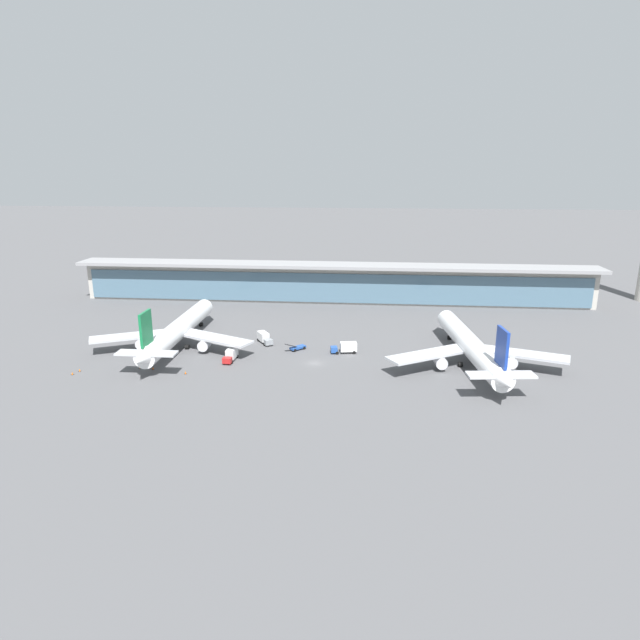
# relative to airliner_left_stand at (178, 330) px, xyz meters

# --- Properties ---
(ground_plane) EXTENTS (1200.00, 1200.00, 0.00)m
(ground_plane) POSITION_rel_airliner_left_stand_xyz_m (40.80, -9.58, -5.16)
(ground_plane) COLOR #515154
(airliner_left_stand) EXTENTS (47.36, 61.42, 16.39)m
(airliner_left_stand) POSITION_rel_airliner_left_stand_xyz_m (0.00, 0.00, 0.00)
(airliner_left_stand) COLOR white
(airliner_left_stand) RESTS_ON ground
(airliner_centre_stand) EXTENTS (47.06, 61.56, 16.39)m
(airliner_centre_stand) POSITION_rel_airliner_left_stand_xyz_m (82.09, -6.93, 0.00)
(airliner_centre_stand) COLOR white
(airliner_centre_stand) RESTS_ON ground
(service_truck_near_nose_grey) EXTENTS (5.93, 7.37, 3.10)m
(service_truck_near_nose_grey) POSITION_rel_airliner_left_stand_xyz_m (24.07, 6.37, -3.47)
(service_truck_near_nose_grey) COLOR gray
(service_truck_near_nose_grey) RESTS_ON ground
(service_truck_under_wing_blue) EXTENTS (7.59, 3.56, 3.10)m
(service_truck_under_wing_blue) POSITION_rel_airliner_left_stand_xyz_m (48.72, -0.58, -3.47)
(service_truck_under_wing_blue) COLOR #234C9E
(service_truck_under_wing_blue) RESTS_ON ground
(service_truck_mid_apron_red) EXTENTS (2.75, 7.42, 3.10)m
(service_truck_mid_apron_red) POSITION_rel_airliner_left_stand_xyz_m (18.08, -9.60, -3.47)
(service_truck_mid_apron_red) COLOR #B21E1E
(service_truck_mid_apron_red) RESTS_ON ground
(service_truck_by_tail_blue) EXTENTS (5.72, 5.82, 2.70)m
(service_truck_by_tail_blue) POSITION_rel_airliner_left_stand_xyz_m (34.77, 0.69, -4.35)
(service_truck_by_tail_blue) COLOR #234C9E
(service_truck_by_tail_blue) RESTS_ON ground
(terminal_building) EXTENTS (199.07, 12.80, 15.20)m
(terminal_building) POSITION_rel_airliner_left_stand_xyz_m (40.80, 60.34, 2.70)
(terminal_building) COLOR #B2ADA3
(terminal_building) RESTS_ON ground
(safety_cone_alpha) EXTENTS (0.62, 0.62, 0.70)m
(safety_cone_alpha) POSITION_rel_airliner_left_stand_xyz_m (-19.22, -23.88, -4.84)
(safety_cone_alpha) COLOR orange
(safety_cone_alpha) RESTS_ON ground
(safety_cone_bravo) EXTENTS (0.62, 0.62, 0.70)m
(safety_cone_bravo) POSITION_rel_airliner_left_stand_xyz_m (-18.60, -21.46, -4.84)
(safety_cone_bravo) COLOR orange
(safety_cone_bravo) RESTS_ON ground
(safety_cone_charlie) EXTENTS (0.62, 0.62, 0.70)m
(safety_cone_charlie) POSITION_rel_airliner_left_stand_xyz_m (-0.40, -18.25, -4.84)
(safety_cone_charlie) COLOR orange
(safety_cone_charlie) RESTS_ON ground
(safety_cone_delta) EXTENTS (0.62, 0.62, 0.70)m
(safety_cone_delta) POSITION_rel_airliner_left_stand_xyz_m (-4.13, -17.83, -4.84)
(safety_cone_delta) COLOR orange
(safety_cone_delta) RESTS_ON ground
(safety_cone_echo) EXTENTS (0.62, 0.62, 0.70)m
(safety_cone_echo) POSITION_rel_airliner_left_stand_xyz_m (9.08, -20.63, -4.84)
(safety_cone_echo) COLOR orange
(safety_cone_echo) RESTS_ON ground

